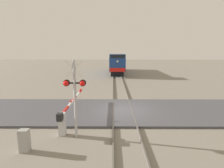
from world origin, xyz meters
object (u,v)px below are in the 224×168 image
object	(u,v)px
locomotive	(117,63)
utility_cabinet	(24,141)
crossing_signal	(75,90)
crossing_gate	(67,114)

from	to	relation	value
locomotive	utility_cabinet	distance (m)	30.60
crossing_signal	utility_cabinet	size ratio (longest dim) A/B	3.92
crossing_signal	utility_cabinet	world-z (taller)	crossing_signal
utility_cabinet	crossing_signal	bearing A→B (deg)	34.99
locomotive	crossing_gate	bearing A→B (deg)	-97.29
locomotive	utility_cabinet	size ratio (longest dim) A/B	14.35
crossing_signal	locomotive	bearing A→B (deg)	84.61
crossing_signal	crossing_gate	xyz separation A→B (m)	(-0.81, 1.23, -1.73)
crossing_gate	utility_cabinet	xyz separation A→B (m)	(-1.28, -2.69, -0.35)
crossing_gate	utility_cabinet	size ratio (longest dim) A/B	6.56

